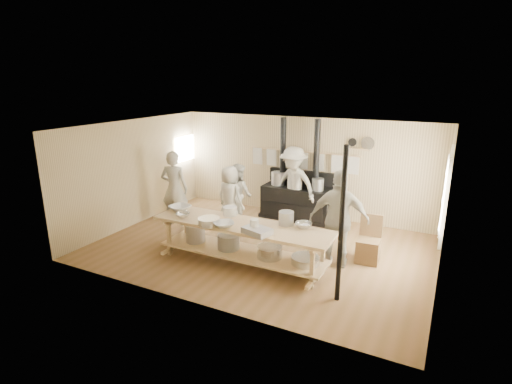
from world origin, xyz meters
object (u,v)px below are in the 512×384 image
Objects in this scene: prep_table at (241,239)px; cook_left at (239,194)px; cook_far_left at (174,189)px; cook_right at (339,220)px; cook_center at (230,197)px; cook_by_window at (293,185)px; stove at (297,199)px; chair at (368,248)px; roasting_pan at (257,231)px.

cook_left reaches higher than prep_table.
cook_right is (4.24, -0.43, 0.02)m from cook_far_left.
cook_by_window reaches higher than cook_center.
stove reaches higher than cook_by_window.
chair is (2.23, -1.51, -0.69)m from cook_by_window.
cook_by_window is 3.14m from roasting_pan.
stove reaches higher than roasting_pan.
cook_center is at bearing 126.43° from prep_table.
cook_right is 2.04× the size of chair.
cook_far_left reaches higher than prep_table.
cook_far_left reaches higher than chair.
cook_by_window is (-0.03, -0.26, 0.45)m from stove.
cook_by_window reaches higher than prep_table.
stove is 1.69× the size of cook_left.
cook_left is at bearing -164.19° from cook_far_left.
roasting_pan is (1.76, -2.02, 0.14)m from cook_center.
cook_center is (1.29, 0.49, -0.17)m from cook_far_left.
cook_center is 1.63× the size of chair.
prep_table is 7.14× the size of roasting_pan.
cook_far_left is at bearing -17.73° from cook_right.
stove is 1.35× the size of cook_right.
roasting_pan is (-1.19, -1.11, -0.05)m from cook_right.
cook_far_left is at bearing 57.91° from cook_left.
cook_far_left is 3.72× the size of roasting_pan.
cook_center is 3.09m from cook_right.
stove reaches higher than cook_far_left.
cook_right is at bearing 174.31° from cook_center.
cook_right is (2.88, -1.22, 0.19)m from cook_left.
cook_center reaches higher than prep_table.
cook_center is (-1.25, -1.33, 0.24)m from stove.
cook_far_left is (-2.54, -1.82, 0.42)m from stove.
stove is 3.15m from cook_far_left.
cook_by_window is at bearing 90.49° from prep_table.
stove is at bearing -111.41° from cook_left.
cook_left is at bearing -34.95° from cook_right.
chair is (2.20, -1.77, -0.24)m from stove.
cook_far_left is 1.99× the size of chair.
cook_center is at bearing -29.18° from cook_right.
prep_table is (-0.00, -3.02, -0.00)m from stove.
stove is 1.58m from cook_left.
prep_table is at bearing 147.09° from roasting_pan.
cook_right reaches higher than cook_far_left.
prep_table is 1.87× the size of cook_right.
cook_by_window is at bearing -60.95° from cook_right.
roasting_pan is (0.51, -0.33, 0.39)m from prep_table.
cook_by_window reaches higher than cook_far_left.
cook_left is (-1.17, 1.99, 0.25)m from prep_table.
cook_by_window reaches higher than cook_right.
cook_left is (-1.18, -1.02, 0.25)m from stove.
cook_center is 0.79× the size of cook_by_window.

